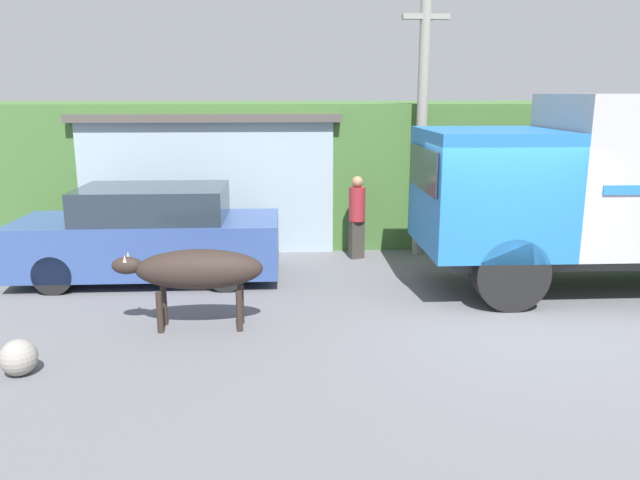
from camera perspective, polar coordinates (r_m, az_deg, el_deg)
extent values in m
plane|color=slate|center=(9.80, 16.12, -6.65)|extent=(60.00, 60.00, 0.00)
cube|color=#426B33|center=(16.02, 8.39, 6.93)|extent=(32.00, 5.69, 3.04)
cube|color=#99ADB7|center=(14.09, -9.71, 5.31)|extent=(5.14, 2.40, 2.69)
cube|color=#4C4742|center=(13.97, -9.95, 11.11)|extent=(5.44, 2.70, 0.16)
cube|color=#2D2D2D|center=(11.79, 26.45, -0.83)|extent=(6.58, 1.83, 0.18)
cube|color=#236BB2|center=(10.57, 15.14, 4.48)|extent=(2.14, 2.29, 1.93)
cube|color=#232D38|center=(10.24, 9.40, 6.46)|extent=(0.04, 1.94, 0.68)
cylinder|color=black|center=(10.02, 16.89, -2.82)|extent=(1.15, 0.50, 1.15)
ellipsoid|color=#2D231E|center=(8.85, -10.97, -2.64)|extent=(1.77, 0.56, 0.56)
ellipsoid|color=#2D231E|center=(9.02, -17.24, -2.24)|extent=(0.42, 0.24, 0.24)
cone|color=#B7AD93|center=(8.90, -17.44, -1.64)|extent=(0.06, 0.06, 0.11)
cone|color=#B7AD93|center=(9.08, -17.15, -1.33)|extent=(0.06, 0.06, 0.11)
cylinder|color=#2D231E|center=(8.97, -14.44, -6.45)|extent=(0.09, 0.09, 0.58)
cylinder|color=#2D231E|center=(9.25, -14.07, -5.81)|extent=(0.09, 0.09, 0.58)
cylinder|color=#2D231E|center=(8.82, -7.38, -6.47)|extent=(0.09, 0.09, 0.58)
cylinder|color=#2D231E|center=(9.11, -7.25, -5.82)|extent=(0.09, 0.09, 0.58)
cube|color=#334C8C|center=(11.48, -15.36, -0.36)|extent=(4.58, 1.80, 0.92)
cube|color=#232D38|center=(11.31, -15.02, 3.30)|extent=(2.52, 1.65, 0.57)
cylinder|color=black|center=(11.25, -23.14, -2.88)|extent=(0.66, 0.29, 0.66)
cylinder|color=black|center=(10.61, -8.58, -2.86)|extent=(0.66, 0.29, 0.66)
cube|color=#38332D|center=(12.56, 3.37, 0.06)|extent=(0.32, 0.26, 0.77)
cylinder|color=maroon|center=(12.41, 3.41, 3.30)|extent=(0.41, 0.41, 0.67)
sphere|color=#A87A56|center=(12.34, 3.44, 5.34)|extent=(0.22, 0.22, 0.22)
cylinder|color=gray|center=(12.73, 9.29, 10.43)|extent=(0.21, 0.21, 5.31)
cube|color=gray|center=(12.79, 9.65, 19.49)|extent=(0.90, 0.17, 0.10)
sphere|color=gray|center=(8.28, -25.85, -9.64)|extent=(0.43, 0.43, 0.43)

